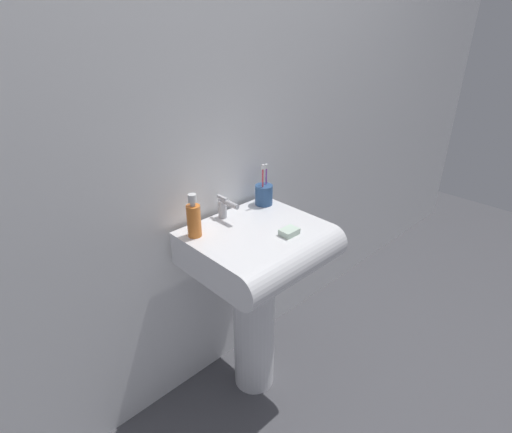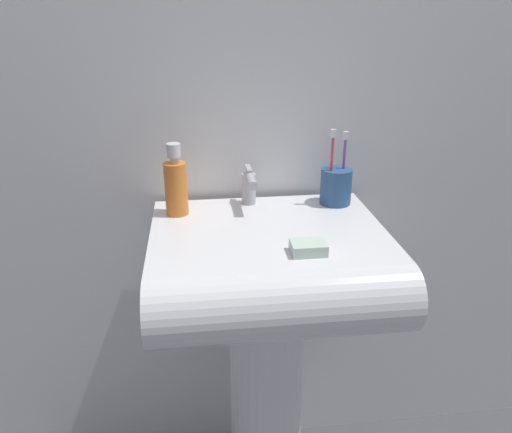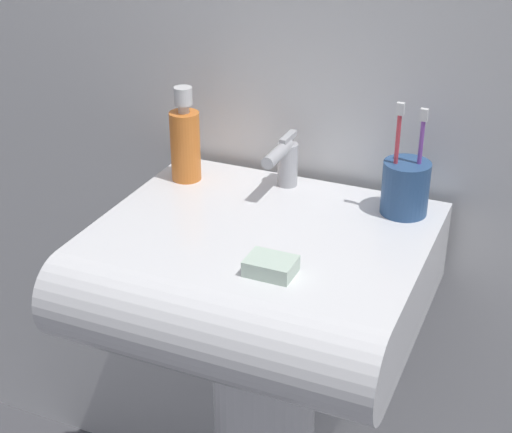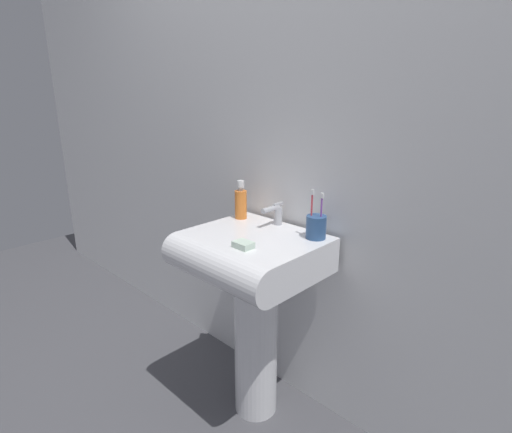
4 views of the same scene
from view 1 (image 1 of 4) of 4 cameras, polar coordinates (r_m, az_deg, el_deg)
ground_plane at (r=2.12m, az=-0.27°, el=-22.15°), size 6.00×6.00×0.00m
wall_back at (r=1.64m, az=-6.51°, el=12.43°), size 5.00×0.05×2.40m
sink_pedestal at (r=1.87m, az=-0.29°, el=-15.07°), size 0.19×0.19×0.70m
sink_basin at (r=1.59m, az=0.98°, el=-4.59°), size 0.53×0.48×0.14m
faucet at (r=1.65m, az=-4.52°, el=1.39°), size 0.04×0.12×0.10m
toothbrush_cup at (r=1.78m, az=1.13°, el=3.18°), size 0.08×0.08×0.19m
soap_bottle at (r=1.52m, az=-8.87°, el=-0.35°), size 0.05×0.05×0.17m
bar_soap at (r=1.55m, az=4.76°, el=-2.19°), size 0.07×0.05×0.02m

